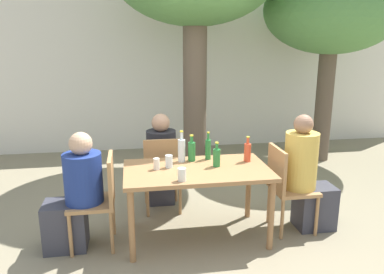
# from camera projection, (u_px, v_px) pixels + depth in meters

# --- Properties ---
(ground_plane) EXTENTS (30.00, 30.00, 0.00)m
(ground_plane) POSITION_uv_depth(u_px,v_px,m) (197.00, 236.00, 3.93)
(ground_plane) COLOR gray
(cafe_building_wall) EXTENTS (10.00, 0.08, 2.80)m
(cafe_building_wall) POSITION_uv_depth(u_px,v_px,m) (164.00, 74.00, 6.92)
(cafe_building_wall) COLOR silver
(cafe_building_wall) RESTS_ON ground_plane
(tree_far) EXTENTS (2.15, 2.15, 3.18)m
(tree_far) POSITION_uv_depth(u_px,v_px,m) (332.00, 11.00, 5.91)
(tree_far) COLOR brown
(tree_far) RESTS_ON ground_plane
(dining_table_front) EXTENTS (1.45, 0.83, 0.75)m
(dining_table_front) POSITION_uv_depth(u_px,v_px,m) (197.00, 177.00, 3.77)
(dining_table_front) COLOR #996B42
(dining_table_front) RESTS_ON ground_plane
(patio_chair_0) EXTENTS (0.44, 0.44, 0.93)m
(patio_chair_0) POSITION_uv_depth(u_px,v_px,m) (100.00, 195.00, 3.65)
(patio_chair_0) COLOR #A87A4C
(patio_chair_0) RESTS_ON ground_plane
(patio_chair_1) EXTENTS (0.44, 0.44, 0.93)m
(patio_chair_1) POSITION_uv_depth(u_px,v_px,m) (286.00, 183.00, 3.95)
(patio_chair_1) COLOR #A87A4C
(patio_chair_1) RESTS_ON ground_plane
(patio_chair_2) EXTENTS (0.44, 0.44, 0.93)m
(patio_chair_2) POSITION_uv_depth(u_px,v_px,m) (163.00, 170.00, 4.37)
(patio_chair_2) COLOR #A87A4C
(patio_chair_2) RESTS_ON ground_plane
(person_seated_0) EXTENTS (0.58, 0.36, 1.17)m
(person_seated_0) POSITION_uv_depth(u_px,v_px,m) (75.00, 197.00, 3.61)
(person_seated_0) COLOR #383842
(person_seated_0) RESTS_ON ground_plane
(person_seated_1) EXTENTS (0.57, 0.34, 1.27)m
(person_seated_1) POSITION_uv_depth(u_px,v_px,m) (307.00, 179.00, 3.98)
(person_seated_1) COLOR #383842
(person_seated_1) RESTS_ON ground_plane
(person_seated_2) EXTENTS (0.35, 0.58, 1.17)m
(person_seated_2) POSITION_uv_depth(u_px,v_px,m) (161.00, 164.00, 4.60)
(person_seated_2) COLOR #383842
(person_seated_2) RESTS_ON ground_plane
(green_bottle_0) EXTENTS (0.08, 0.08, 0.28)m
(green_bottle_0) POSITION_uv_depth(u_px,v_px,m) (192.00, 151.00, 3.96)
(green_bottle_0) COLOR #287A38
(green_bottle_0) RESTS_ON dining_table_front
(soda_bottle_1) EXTENTS (0.07, 0.07, 0.27)m
(soda_bottle_1) POSITION_uv_depth(u_px,v_px,m) (247.00, 152.00, 3.94)
(soda_bottle_1) COLOR #DB4C2D
(soda_bottle_1) RESTS_ON dining_table_front
(water_bottle_2) EXTENTS (0.08, 0.08, 0.33)m
(water_bottle_2) POSITION_uv_depth(u_px,v_px,m) (182.00, 150.00, 3.93)
(water_bottle_2) COLOR silver
(water_bottle_2) RESTS_ON dining_table_front
(green_bottle_3) EXTENTS (0.06, 0.06, 0.30)m
(green_bottle_3) POSITION_uv_depth(u_px,v_px,m) (208.00, 149.00, 4.01)
(green_bottle_3) COLOR #287A38
(green_bottle_3) RESTS_ON dining_table_front
(green_bottle_4) EXTENTS (0.08, 0.08, 0.26)m
(green_bottle_4) POSITION_uv_depth(u_px,v_px,m) (217.00, 157.00, 3.79)
(green_bottle_4) COLOR #287A38
(green_bottle_4) RESTS_ON dining_table_front
(drinking_glass_0) EXTENTS (0.07, 0.07, 0.13)m
(drinking_glass_0) POSITION_uv_depth(u_px,v_px,m) (169.00, 161.00, 3.76)
(drinking_glass_0) COLOR silver
(drinking_glass_0) RESTS_ON dining_table_front
(drinking_glass_1) EXTENTS (0.06, 0.06, 0.11)m
(drinking_glass_1) POSITION_uv_depth(u_px,v_px,m) (156.00, 164.00, 3.70)
(drinking_glass_1) COLOR silver
(drinking_glass_1) RESTS_ON dining_table_front
(drinking_glass_2) EXTENTS (0.08, 0.08, 0.12)m
(drinking_glass_2) POSITION_uv_depth(u_px,v_px,m) (182.00, 175.00, 3.40)
(drinking_glass_2) COLOR silver
(drinking_glass_2) RESTS_ON dining_table_front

